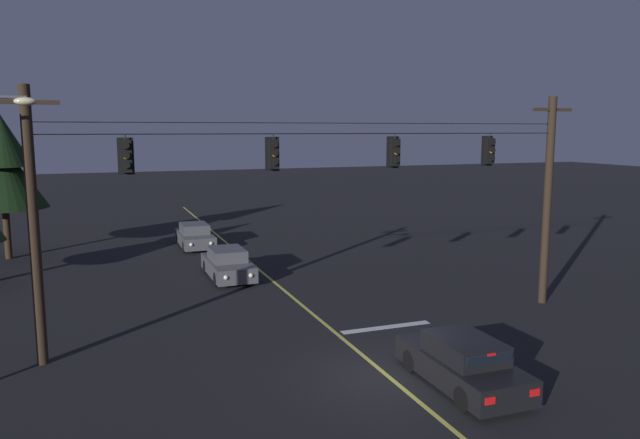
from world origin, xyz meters
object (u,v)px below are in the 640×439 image
(traffic_light_leftmost, at_px, (126,156))
(car_oncoming_lead, at_px, (228,264))
(car_oncoming_trailing, at_px, (195,236))
(traffic_light_centre, at_px, (395,152))
(traffic_light_right_inner, at_px, (490,151))
(car_waiting_near_lane, at_px, (462,363))
(traffic_light_left_inner, at_px, (274,154))
(tree_verge_far, at_px, (2,165))

(traffic_light_leftmost, distance_m, car_oncoming_lead, 11.24)
(car_oncoming_trailing, bearing_deg, car_oncoming_lead, -88.40)
(traffic_light_centre, xyz_separation_m, car_oncoming_lead, (-4.23, 8.56, -5.49))
(traffic_light_centre, bearing_deg, traffic_light_right_inner, 0.00)
(car_waiting_near_lane, bearing_deg, car_oncoming_trailing, 99.10)
(car_oncoming_lead, bearing_deg, traffic_light_centre, -63.71)
(traffic_light_centre, distance_m, traffic_light_right_inner, 3.97)
(traffic_light_left_inner, height_order, car_oncoming_lead, traffic_light_left_inner)
(traffic_light_leftmost, relative_size, car_oncoming_trailing, 0.28)
(traffic_light_leftmost, height_order, tree_verge_far, tree_verge_far)
(traffic_light_leftmost, bearing_deg, traffic_light_right_inner, 0.00)
(traffic_light_left_inner, bearing_deg, car_oncoming_lead, 88.68)
(traffic_light_leftmost, bearing_deg, traffic_light_centre, 0.00)
(traffic_light_leftmost, relative_size, car_oncoming_lead, 0.28)
(traffic_light_leftmost, height_order, car_oncoming_lead, traffic_light_leftmost)
(traffic_light_leftmost, height_order, traffic_light_left_inner, same)
(traffic_light_right_inner, height_order, tree_verge_far, tree_verge_far)
(traffic_light_left_inner, xyz_separation_m, tree_verge_far, (-10.02, 17.02, -1.07))
(traffic_light_left_inner, bearing_deg, traffic_light_leftmost, 180.00)
(traffic_light_left_inner, height_order, traffic_light_right_inner, same)
(traffic_light_centre, bearing_deg, car_waiting_near_lane, -98.37)
(traffic_light_left_inner, bearing_deg, car_waiting_near_lane, -58.17)
(car_oncoming_trailing, relative_size, tree_verge_far, 0.56)
(traffic_light_right_inner, distance_m, tree_verge_far, 25.09)
(traffic_light_left_inner, relative_size, traffic_light_centre, 1.00)
(traffic_light_left_inner, xyz_separation_m, car_waiting_near_lane, (3.58, -5.76, -5.49))
(traffic_light_leftmost, distance_m, traffic_light_centre, 9.02)
(traffic_light_leftmost, height_order, car_waiting_near_lane, traffic_light_leftmost)
(car_waiting_near_lane, bearing_deg, traffic_light_right_inner, 50.12)
(car_oncoming_trailing, bearing_deg, traffic_light_leftmost, -105.21)
(car_waiting_near_lane, xyz_separation_m, tree_verge_far, (-13.60, 22.78, 4.42))
(traffic_light_right_inner, relative_size, car_waiting_near_lane, 0.28)
(car_waiting_near_lane, xyz_separation_m, car_oncoming_trailing, (-3.61, 22.53, -0.00))
(car_waiting_near_lane, height_order, car_oncoming_lead, same)
(traffic_light_leftmost, distance_m, car_waiting_near_lane, 11.40)
(traffic_light_centre, distance_m, car_oncoming_lead, 11.01)
(traffic_light_leftmost, xyz_separation_m, tree_verge_far, (-5.43, 17.02, -1.07))
(traffic_light_right_inner, xyz_separation_m, car_waiting_near_lane, (-4.82, -5.76, -5.49))
(car_waiting_near_lane, distance_m, car_oncoming_lead, 14.71)
(tree_verge_far, bearing_deg, traffic_light_right_inner, -42.75)
(traffic_light_left_inner, height_order, tree_verge_far, tree_verge_far)
(traffic_light_centre, distance_m, car_oncoming_trailing, 18.20)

